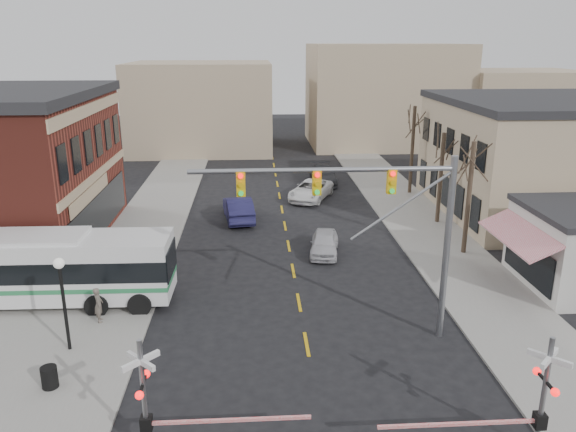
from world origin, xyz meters
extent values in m
plane|color=black|center=(0.00, 0.00, 0.00)|extent=(160.00, 160.00, 0.00)
cube|color=gray|center=(-9.50, 20.00, 0.06)|extent=(5.00, 60.00, 0.12)
cube|color=gray|center=(9.50, 20.00, 0.06)|extent=(5.00, 60.00, 0.12)
cube|color=tan|center=(-11.95, 16.00, 4.30)|extent=(0.10, 15.00, 0.50)
cube|color=tan|center=(-11.95, 16.00, 8.40)|extent=(0.10, 15.00, 0.70)
cube|color=black|center=(-11.95, 16.00, 1.80)|extent=(0.08, 13.00, 2.60)
cube|color=red|center=(11.20, 7.00, 3.00)|extent=(1.68, 6.00, 0.87)
cylinder|color=#382B21|center=(10.50, 12.00, 3.50)|extent=(0.28, 0.28, 6.75)
cylinder|color=#382B21|center=(10.80, 18.00, 3.27)|extent=(0.28, 0.28, 6.30)
cylinder|color=#382B21|center=(11.00, 26.00, 3.72)|extent=(0.28, 0.28, 7.20)
cube|color=silver|center=(-12.85, 6.63, 1.94)|extent=(13.33, 3.10, 2.98)
cube|color=black|center=(-12.85, 6.63, 2.16)|extent=(13.37, 3.14, 1.00)
cube|color=#297C49|center=(-12.85, 6.63, 1.27)|extent=(13.37, 3.14, 0.22)
cylinder|color=black|center=(-12.85, 6.63, 0.55)|extent=(1.15, 2.90, 1.11)
cylinder|color=gray|center=(5.87, 2.39, 4.00)|extent=(0.28, 0.28, 8.00)
cylinder|color=gray|center=(0.59, 2.39, 7.50)|extent=(10.57, 0.20, 0.20)
cube|color=gold|center=(3.37, 2.39, 7.00)|extent=(0.35, 0.30, 1.00)
cube|color=gold|center=(0.37, 2.39, 7.00)|extent=(0.35, 0.30, 1.00)
cube|color=gold|center=(-2.63, 2.39, 7.00)|extent=(0.35, 0.30, 1.00)
cylinder|color=gray|center=(-5.56, -4.26, 2.00)|extent=(0.16, 0.16, 4.00)
cube|color=silver|center=(-5.56, -4.26, 3.30)|extent=(1.00, 1.00, 0.18)
cube|color=silver|center=(-5.56, -4.26, 3.30)|extent=(1.00, 1.00, 0.18)
sphere|color=#FF0C0C|center=(-5.56, -4.81, 2.50)|extent=(0.26, 0.26, 0.26)
sphere|color=#FF0C0C|center=(-5.56, -3.71, 2.50)|extent=(0.26, 0.26, 0.26)
cube|color=black|center=(-5.56, -4.26, 1.10)|extent=(0.35, 0.35, 0.50)
cube|color=#FF0C0C|center=(-2.96, -4.26, 1.10)|extent=(5.00, 0.10, 0.10)
cylinder|color=gray|center=(6.61, -4.88, 2.00)|extent=(0.16, 0.16, 4.00)
cube|color=silver|center=(6.61, -4.88, 3.30)|extent=(1.00, 1.00, 0.18)
cube|color=silver|center=(6.61, -4.88, 3.30)|extent=(1.00, 1.00, 0.18)
sphere|color=#FF0C0C|center=(6.61, -5.43, 2.50)|extent=(0.26, 0.26, 0.26)
sphere|color=#FF0C0C|center=(6.61, -4.33, 2.50)|extent=(0.26, 0.26, 0.26)
cube|color=black|center=(6.61, -4.88, 1.10)|extent=(0.35, 0.35, 0.50)
cube|color=#FF0C0C|center=(4.01, -4.88, 1.10)|extent=(5.00, 0.10, 0.10)
cylinder|color=black|center=(-9.89, 2.06, 1.96)|extent=(0.14, 0.14, 3.68)
sphere|color=silver|center=(-9.89, 2.06, 3.95)|extent=(0.44, 0.44, 0.44)
cylinder|color=black|center=(-9.77, -0.64, 0.53)|extent=(0.60, 0.60, 0.83)
imported|color=#BCBBC0|center=(2.07, 12.54, 0.69)|extent=(2.28, 4.24, 1.37)
imported|color=#1C1B43|center=(-3.26, 19.60, 0.86)|extent=(2.51, 5.42, 1.72)
imported|color=white|center=(2.50, 24.80, 0.76)|extent=(4.52, 5.99, 1.51)
imported|color=#393A3E|center=(4.14, 30.00, 0.77)|extent=(2.23, 5.34, 1.54)
imported|color=#63584F|center=(-9.24, 4.43, 0.95)|extent=(0.52, 0.67, 1.65)
imported|color=#343D5B|center=(-10.60, 6.31, 0.99)|extent=(1.06, 0.99, 1.74)
camera|label=1|loc=(-2.12, -19.07, 12.37)|focal=35.00mm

